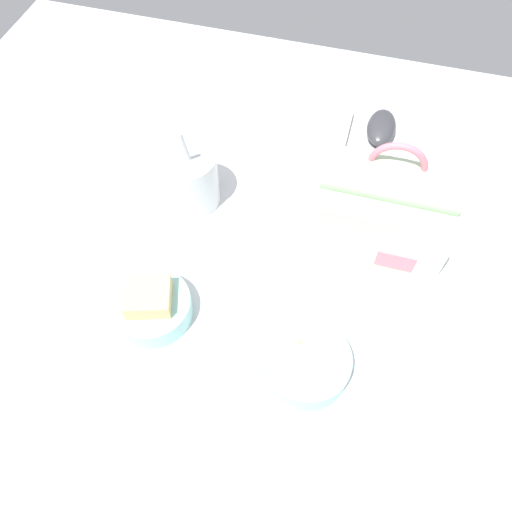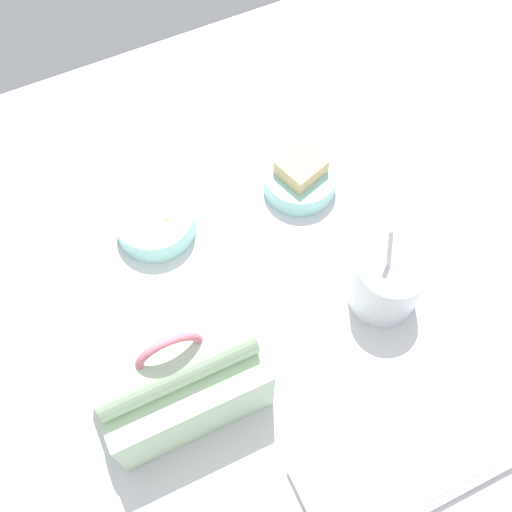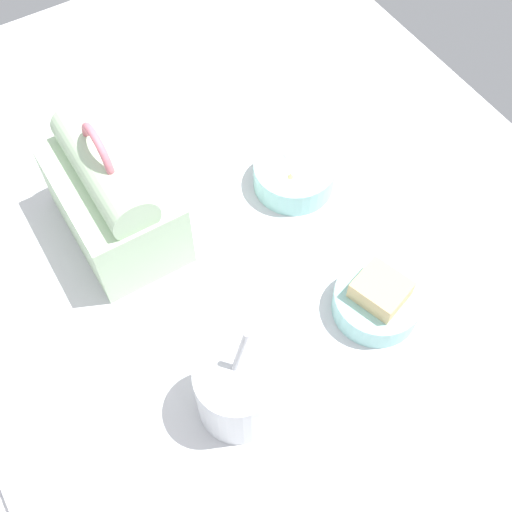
{
  "view_description": "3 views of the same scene",
  "coord_description": "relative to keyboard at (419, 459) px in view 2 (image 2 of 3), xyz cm",
  "views": [
    {
      "loc": [
        11.66,
        -43.49,
        69.19
      ],
      "look_at": [
        0.98,
        -4.94,
        7.0
      ],
      "focal_mm": 35.0,
      "sensor_mm": 36.0,
      "label": 1
    },
    {
      "loc": [
        19.05,
        33.22,
        87.63
      ],
      "look_at": [
        0.98,
        -4.94,
        7.0
      ],
      "focal_mm": 45.0,
      "sensor_mm": 36.0,
      "label": 2
    },
    {
      "loc": [
        -37.06,
        18.37,
        78.46
      ],
      "look_at": [
        0.98,
        -4.94,
        7.0
      ],
      "focal_mm": 45.0,
      "sensor_mm": 36.0,
      "label": 3
    }
  ],
  "objects": [
    {
      "name": "desk_surface",
      "position": [
        6.25,
        -28.57,
        -2.02
      ],
      "size": [
        140.0,
        110.0,
        2.0
      ],
      "color": "silver",
      "rests_on": "ground"
    },
    {
      "name": "keyboard",
      "position": [
        0.0,
        0.0,
        0.0
      ],
      "size": [
        31.86,
        11.91,
        2.1
      ],
      "color": "silver",
      "rests_on": "desk_surface"
    },
    {
      "name": "lunch_bag",
      "position": [
        23.94,
        -21.09,
        6.5
      ],
      "size": [
        20.67,
        13.32,
        20.42
      ],
      "color": "#B7D6AD",
      "rests_on": "desk_surface"
    },
    {
      "name": "soup_cup",
      "position": [
        -7.42,
        -21.97,
        4.36
      ],
      "size": [
        9.74,
        9.74,
        17.19
      ],
      "color": "silver",
      "rests_on": "desk_surface"
    },
    {
      "name": "bento_bowl_sandwich",
      "position": [
        -5.5,
        -44.28,
        1.49
      ],
      "size": [
        11.52,
        11.52,
        6.72
      ],
      "color": "#93D1CC",
      "rests_on": "desk_surface"
    },
    {
      "name": "bento_bowl_snacks",
      "position": [
        17.91,
        -46.63,
        1.31
      ],
      "size": [
        12.09,
        12.09,
        5.38
      ],
      "color": "#93D1CC",
      "rests_on": "desk_surface"
    }
  ]
}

